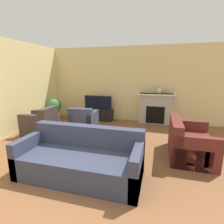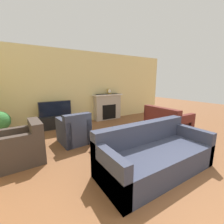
# 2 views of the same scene
# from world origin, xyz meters

# --- Properties ---
(wall_back) EXTENTS (8.49, 0.06, 2.70)m
(wall_back) POSITION_xyz_m (0.00, 5.07, 1.35)
(wall_back) COLOR beige
(wall_back) RESTS_ON ground_plane
(wall_left) EXTENTS (0.06, 8.04, 2.70)m
(wall_left) POSITION_xyz_m (-2.77, 2.52, 1.35)
(wall_left) COLOR beige
(wall_left) RESTS_ON ground_plane
(fireplace) EXTENTS (1.26, 0.36, 1.07)m
(fireplace) POSITION_xyz_m (1.22, 4.89, 0.56)
(fireplace) COLOR #B2A899
(fireplace) RESTS_ON ground_plane
(tv_stand) EXTENTS (1.11, 0.38, 0.42)m
(tv_stand) POSITION_xyz_m (-0.89, 4.77, 0.21)
(tv_stand) COLOR black
(tv_stand) RESTS_ON ground_plane
(tv) EXTENTS (1.05, 0.06, 0.51)m
(tv) POSITION_xyz_m (-0.89, 4.77, 0.68)
(tv) COLOR #232328
(tv) RESTS_ON tv_stand
(couch_sectional) EXTENTS (2.13, 0.93, 0.82)m
(couch_sectional) POSITION_xyz_m (0.07, 1.23, 0.29)
(couch_sectional) COLOR #33384C
(couch_sectional) RESTS_ON ground_plane
(couch_loveseat) EXTENTS (0.86, 1.26, 0.82)m
(couch_loveseat) POSITION_xyz_m (2.00, 2.49, 0.29)
(couch_loveseat) COLOR #5B231E
(couch_loveseat) RESTS_ON ground_plane
(armchair_by_window) EXTENTS (0.86, 0.75, 0.82)m
(armchair_by_window) POSITION_xyz_m (-1.96, 2.80, 0.30)
(armchair_by_window) COLOR #3D332D
(armchair_by_window) RESTS_ON ground_plane
(armchair_accent) EXTENTS (0.74, 0.84, 0.82)m
(armchair_accent) POSITION_xyz_m (-0.77, 3.20, 0.30)
(armchair_accent) COLOR #33384C
(armchair_accent) RESTS_ON ground_plane
(coffee_table) EXTENTS (0.99, 0.60, 0.40)m
(coffee_table) POSITION_xyz_m (-0.03, 2.38, 0.36)
(coffee_table) COLOR #333338
(coffee_table) RESTS_ON ground_plane
(potted_plant) EXTENTS (0.50, 0.50, 0.84)m
(potted_plant) POSITION_xyz_m (-2.39, 4.21, 0.52)
(potted_plant) COLOR beige
(potted_plant) RESTS_ON ground_plane
(mantel_clock) EXTENTS (0.19, 0.07, 0.22)m
(mantel_clock) POSITION_xyz_m (1.31, 4.89, 1.18)
(mantel_clock) COLOR #B79338
(mantel_clock) RESTS_ON fireplace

